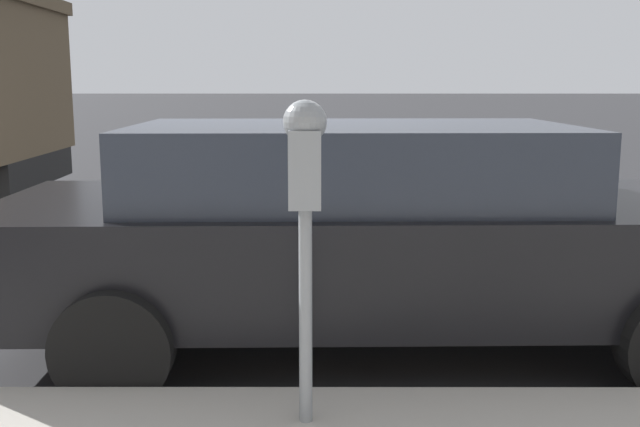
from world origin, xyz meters
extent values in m
plane|color=#2B2B2D|center=(0.00, 0.00, 0.00)|extent=(220.00, 220.00, 0.00)
cylinder|color=gray|center=(-2.58, -0.31, 0.66)|extent=(0.06, 0.06, 1.00)
cube|color=gray|center=(-2.58, -0.31, 1.33)|extent=(0.20, 0.14, 0.34)
sphere|color=gray|center=(-2.58, -0.31, 1.53)|extent=(0.19, 0.19, 0.19)
cube|color=#19389E|center=(-2.48, -0.31, 1.29)|extent=(0.01, 0.11, 0.12)
cube|color=black|center=(-2.48, -0.31, 1.40)|extent=(0.01, 0.10, 0.08)
cube|color=black|center=(-1.13, -0.77, 0.65)|extent=(1.92, 4.88, 0.65)
cube|color=#232833|center=(-1.14, -0.57, 1.21)|extent=(1.66, 2.74, 0.47)
cylinder|color=black|center=(-0.19, -2.25, 0.32)|extent=(0.23, 0.64, 0.64)
cylinder|color=black|center=(-0.25, 0.75, 0.32)|extent=(0.23, 0.64, 0.64)
cylinder|color=black|center=(-2.08, 0.71, 0.32)|extent=(0.23, 0.64, 0.64)
camera|label=1|loc=(-5.82, -0.38, 1.70)|focal=42.00mm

